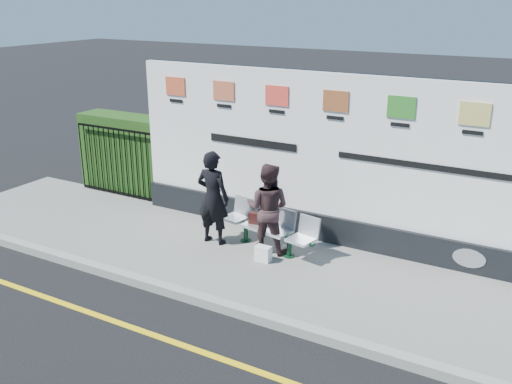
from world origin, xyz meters
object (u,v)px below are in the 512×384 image
bench (267,238)px  woman_left (213,198)px  billboard (334,172)px  woman_right (268,208)px

bench → woman_left: size_ratio=1.11×
billboard → bench: (-0.85, -0.88, -1.10)m
bench → woman_left: (-0.97, -0.21, 0.65)m
billboard → woman_right: size_ratio=5.07×
billboard → bench: size_ratio=4.24×
woman_left → woman_right: bearing=-173.1°
billboard → bench: billboard is taller
billboard → woman_left: billboard is taller
billboard → woman_right: bearing=-130.2°
woman_left → bench: bearing=-168.9°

